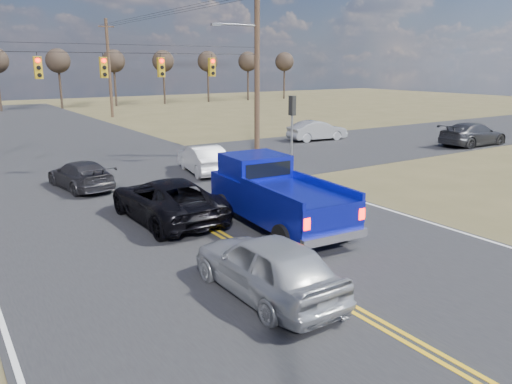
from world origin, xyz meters
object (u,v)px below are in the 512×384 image
dgrey_car_queue (81,175)px  cross_car_east_far (473,134)px  white_car_queue (203,159)px  cross_car_east_near (317,131)px  pickup_truck (275,195)px  black_suv (166,199)px  silver_suv (267,265)px

dgrey_car_queue → cross_car_east_far: (25.85, -2.21, 0.15)m
white_car_queue → cross_car_east_near: bearing=-145.9°
white_car_queue → cross_car_east_far: 19.82m
pickup_truck → dgrey_car_queue: (-4.14, 9.25, -0.49)m
black_suv → pickup_truck: bearing=134.0°
cross_car_east_far → cross_car_east_near: bearing=45.0°
black_suv → cross_car_east_near: 20.93m
cross_car_east_near → dgrey_car_queue: bearing=113.4°
white_car_queue → dgrey_car_queue: (-6.16, 0.00, -0.09)m
white_car_queue → dgrey_car_queue: white_car_queue is taller
dgrey_car_queue → cross_car_east_near: bearing=-170.5°
white_car_queue → dgrey_car_queue: size_ratio=1.00×
silver_suv → cross_car_east_near: size_ratio=1.03×
cross_car_east_far → dgrey_car_queue: bearing=86.5°
silver_suv → cross_car_east_near: 25.87m
silver_suv → cross_car_east_far: 27.36m
white_car_queue → cross_car_east_far: size_ratio=0.81×
cross_car_east_far → silver_suv: bearing=115.7°
cross_car_east_near → black_suv: bearing=131.7°
pickup_truck → silver_suv: bearing=-123.8°
white_car_queue → dgrey_car_queue: 6.16m
pickup_truck → cross_car_east_far: bearing=21.8°
pickup_truck → white_car_queue: 9.48m
silver_suv → white_car_queue: silver_suv is taller
white_car_queue → cross_car_east_far: cross_car_east_far is taller
pickup_truck → black_suv: bearing=139.2°
silver_suv → dgrey_car_queue: 13.48m
pickup_truck → dgrey_car_queue: pickup_truck is taller
pickup_truck → black_suv: size_ratio=1.15×
pickup_truck → silver_suv: size_ratio=1.38×
dgrey_car_queue → cross_car_east_far: bearing=167.8°
dgrey_car_queue → cross_car_east_far: 25.94m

